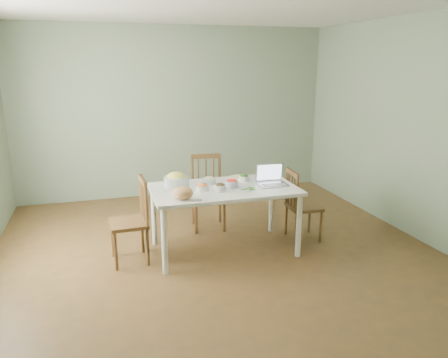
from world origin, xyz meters
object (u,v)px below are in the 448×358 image
object	(u,v)px
chair_left	(128,221)
chair_far	(208,193)
bread_boule	(183,193)
laptop	(273,176)
bowl_squash	(176,180)
chair_right	(304,205)
dining_table	(224,219)

from	to	relation	value
chair_left	chair_far	bearing A→B (deg)	120.87
bread_boule	laptop	bearing A→B (deg)	11.70
chair_left	laptop	xyz separation A→B (m)	(1.64, -0.09, 0.41)
bread_boule	bowl_squash	xyz separation A→B (m)	(0.02, 0.48, 0.01)
chair_right	chair_far	bearing A→B (deg)	60.82
chair_right	laptop	world-z (taller)	laptop
bowl_squash	dining_table	bearing A→B (deg)	-19.87
dining_table	chair_left	distance (m)	1.08
chair_right	bowl_squash	size ratio (longest dim) A/B	3.10
chair_far	laptop	xyz separation A→B (m)	(0.56, -0.81, 0.40)
dining_table	bread_boule	distance (m)	0.75
chair_far	chair_right	size ratio (longest dim) A/B	1.10
bowl_squash	chair_far	bearing A→B (deg)	47.35
chair_right	bread_boule	size ratio (longest dim) A/B	4.24
chair_far	bread_boule	bearing A→B (deg)	-111.25
dining_table	bowl_squash	xyz separation A→B (m)	(-0.51, 0.18, 0.46)
bowl_squash	laptop	bearing A→B (deg)	-13.13
bread_boule	laptop	world-z (taller)	laptop
chair_far	laptop	distance (m)	1.06
bread_boule	bowl_squash	bearing A→B (deg)	87.51
bowl_squash	laptop	size ratio (longest dim) A/B	0.87
chair_left	chair_right	bearing A→B (deg)	88.10
laptop	dining_table	bearing A→B (deg)	175.43
bowl_squash	laptop	world-z (taller)	laptop
chair_right	dining_table	bearing A→B (deg)	97.32
bread_boule	chair_left	bearing A→B (deg)	150.26
chair_right	laptop	xyz separation A→B (m)	(-0.47, -0.12, 0.44)
chair_left	bread_boule	xyz separation A→B (m)	(0.55, -0.31, 0.36)
chair_far	bowl_squash	size ratio (longest dim) A/B	3.40
chair_left	chair_right	xyz separation A→B (m)	(2.12, 0.04, -0.03)
chair_left	chair_right	world-z (taller)	chair_left
dining_table	chair_far	bearing A→B (deg)	89.61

